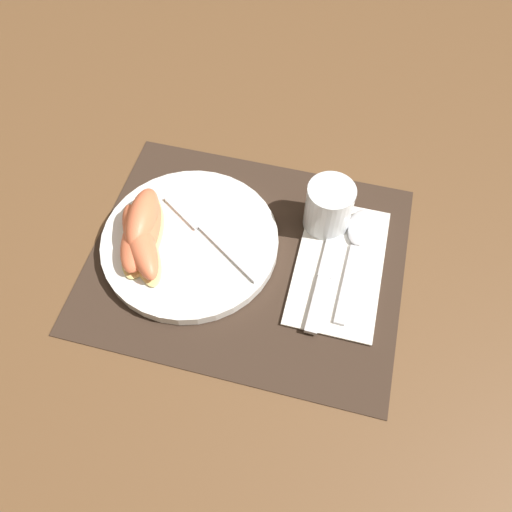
# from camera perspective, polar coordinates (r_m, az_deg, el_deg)

# --- Properties ---
(ground_plane) EXTENTS (3.00, 3.00, 0.00)m
(ground_plane) POSITION_cam_1_polar(r_m,az_deg,el_deg) (0.70, -1.05, -0.27)
(ground_plane) COLOR brown
(placemat) EXTENTS (0.43, 0.35, 0.00)m
(placemat) POSITION_cam_1_polar(r_m,az_deg,el_deg) (0.69, -1.05, -0.19)
(placemat) COLOR #38281E
(placemat) RESTS_ON ground_plane
(plate) EXTENTS (0.25, 0.25, 0.02)m
(plate) POSITION_cam_1_polar(r_m,az_deg,el_deg) (0.70, -7.57, 1.50)
(plate) COLOR white
(plate) RESTS_ON placemat
(juice_glass) EXTENTS (0.07, 0.07, 0.08)m
(juice_glass) POSITION_cam_1_polar(r_m,az_deg,el_deg) (0.70, 8.26, 5.33)
(juice_glass) COLOR silver
(juice_glass) RESTS_ON placemat
(napkin) EXTENTS (0.12, 0.21, 0.00)m
(napkin) POSITION_cam_1_polar(r_m,az_deg,el_deg) (0.69, 9.48, -1.09)
(napkin) COLOR white
(napkin) RESTS_ON placemat
(knife) EXTENTS (0.02, 0.21, 0.01)m
(knife) POSITION_cam_1_polar(r_m,az_deg,el_deg) (0.68, 8.06, -1.31)
(knife) COLOR silver
(knife) RESTS_ON napkin
(spoon) EXTENTS (0.04, 0.19, 0.01)m
(spoon) POSITION_cam_1_polar(r_m,az_deg,el_deg) (0.71, 11.43, 1.60)
(spoon) COLOR silver
(spoon) RESTS_ON napkin
(fork) EXTENTS (0.17, 0.12, 0.00)m
(fork) POSITION_cam_1_polar(r_m,az_deg,el_deg) (0.70, -5.77, 3.18)
(fork) COLOR silver
(fork) RESTS_ON plate
(citrus_wedge_0) EXTENTS (0.06, 0.11, 0.05)m
(citrus_wedge_0) POSITION_cam_1_polar(r_m,az_deg,el_deg) (0.70, -12.81, 3.93)
(citrus_wedge_0) COLOR #F4DB84
(citrus_wedge_0) RESTS_ON plate
(citrus_wedge_1) EXTENTS (0.07, 0.13, 0.03)m
(citrus_wedge_1) POSITION_cam_1_polar(r_m,az_deg,el_deg) (0.69, -12.93, 2.46)
(citrus_wedge_1) COLOR #F4DB84
(citrus_wedge_1) RESTS_ON plate
(citrus_wedge_2) EXTENTS (0.11, 0.13, 0.04)m
(citrus_wedge_2) POSITION_cam_1_polar(r_m,az_deg,el_deg) (0.68, -13.06, 1.57)
(citrus_wedge_2) COLOR #F4DB84
(citrus_wedge_2) RESTS_ON plate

